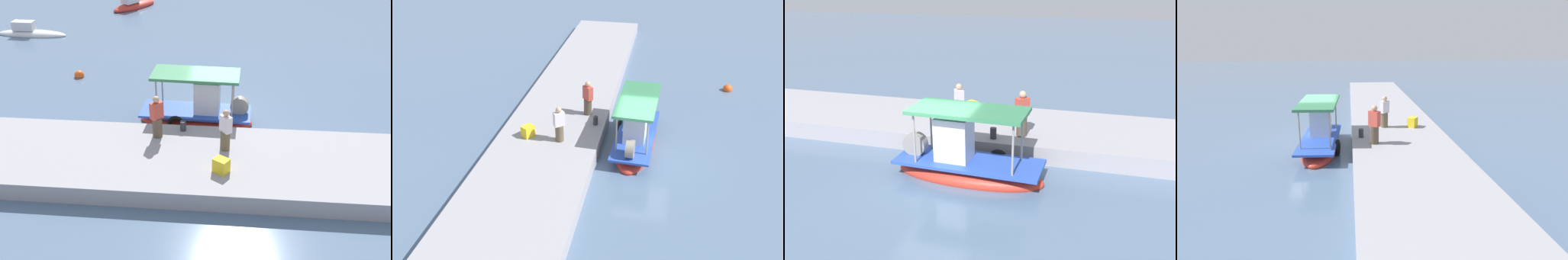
% 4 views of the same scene
% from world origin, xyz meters
% --- Properties ---
extents(ground_plane, '(120.00, 120.00, 0.00)m').
position_xyz_m(ground_plane, '(0.00, 0.00, 0.00)').
color(ground_plane, slate).
extents(dock_quay, '(36.00, 4.61, 0.67)m').
position_xyz_m(dock_quay, '(0.00, -4.32, 0.34)').
color(dock_quay, '#99979D').
rests_on(dock_quay, ground_plane).
extents(main_fishing_boat, '(5.12, 1.92, 2.73)m').
position_xyz_m(main_fishing_boat, '(-0.92, -0.50, 0.47)').
color(main_fishing_boat, red).
rests_on(main_fishing_boat, ground_plane).
extents(fisherman_near_bollard, '(0.52, 0.53, 1.66)m').
position_xyz_m(fisherman_near_bollard, '(0.36, -3.74, 1.42)').
color(fisherman_near_bollard, brown).
rests_on(fisherman_near_bollard, dock_quay).
extents(fisherman_by_crate, '(0.55, 0.55, 1.74)m').
position_xyz_m(fisherman_by_crate, '(-2.32, -3.00, 1.46)').
color(fisherman_by_crate, brown).
rests_on(fisherman_by_crate, dock_quay).
extents(mooring_bollard, '(0.24, 0.24, 0.42)m').
position_xyz_m(mooring_bollard, '(-1.37, -2.45, 0.88)').
color(mooring_bollard, '#2D2D33').
rests_on(mooring_bollard, dock_quay).
extents(cargo_crate, '(0.64, 0.62, 0.52)m').
position_xyz_m(cargo_crate, '(0.27, -5.23, 0.93)').
color(cargo_crate, yellow).
rests_on(cargo_crate, dock_quay).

